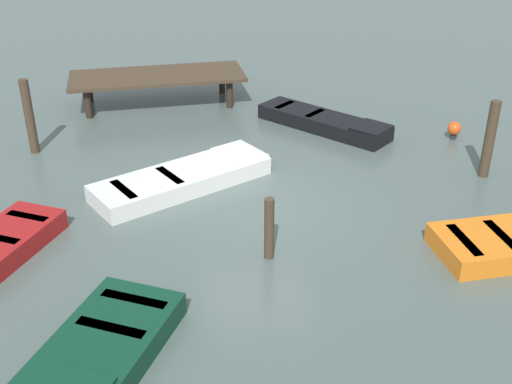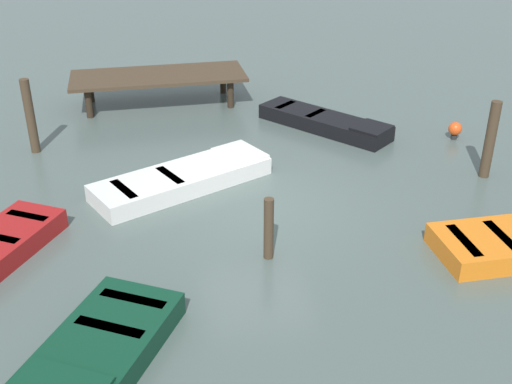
# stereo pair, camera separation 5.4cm
# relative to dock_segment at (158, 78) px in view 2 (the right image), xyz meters

# --- Properties ---
(ground_plane) EXTENTS (80.00, 80.00, 0.00)m
(ground_plane) POSITION_rel_dock_segment_xyz_m (1.97, -6.85, -0.84)
(ground_plane) COLOR #4C5B56
(dock_segment) EXTENTS (5.30, 2.31, 0.95)m
(dock_segment) POSITION_rel_dock_segment_xyz_m (0.00, 0.00, 0.00)
(dock_segment) COLOR #423323
(dock_segment) RESTS_ON ground_plane
(rowboat_dark_green) EXTENTS (2.51, 3.04, 0.46)m
(rowboat_dark_green) POSITION_rel_dock_segment_xyz_m (-0.97, -11.15, -0.63)
(rowboat_dark_green) COLOR #0C3823
(rowboat_dark_green) RESTS_ON ground_plane
(rowboat_orange) EXTENTS (2.89, 1.59, 0.46)m
(rowboat_orange) POSITION_rel_dock_segment_xyz_m (6.50, -9.34, -0.63)
(rowboat_orange) COLOR orange
(rowboat_orange) RESTS_ON ground_plane
(rowboat_black) EXTENTS (3.33, 3.58, 0.46)m
(rowboat_black) POSITION_rel_dock_segment_xyz_m (4.51, -2.72, -0.63)
(rowboat_black) COLOR black
(rowboat_black) RESTS_ON ground_plane
(rowboat_white) EXTENTS (4.26, 3.10, 0.46)m
(rowboat_white) POSITION_rel_dock_segment_xyz_m (0.48, -5.68, -0.63)
(rowboat_white) COLOR silver
(rowboat_white) RESTS_ON ground_plane
(mooring_piling_far_left) EXTENTS (0.19, 0.19, 1.25)m
(mooring_piling_far_left) POSITION_rel_dock_segment_xyz_m (1.92, -8.84, -0.22)
(mooring_piling_far_left) COLOR #423323
(mooring_piling_far_left) RESTS_ON ground_plane
(mooring_piling_far_right) EXTENTS (0.24, 0.24, 1.86)m
(mooring_piling_far_right) POSITION_rel_dock_segment_xyz_m (7.53, -6.16, 0.09)
(mooring_piling_far_right) COLOR #423323
(mooring_piling_far_right) RESTS_ON ground_plane
(mooring_piling_near_right) EXTENTS (0.23, 0.23, 1.92)m
(mooring_piling_near_right) POSITION_rel_dock_segment_xyz_m (-3.20, -3.15, 0.12)
(mooring_piling_near_right) COLOR #423323
(mooring_piling_near_right) RESTS_ON ground_plane
(marker_buoy) EXTENTS (0.36, 0.36, 0.48)m
(marker_buoy) POSITION_rel_dock_segment_xyz_m (7.78, -3.92, -0.56)
(marker_buoy) COLOR #262626
(marker_buoy) RESTS_ON ground_plane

